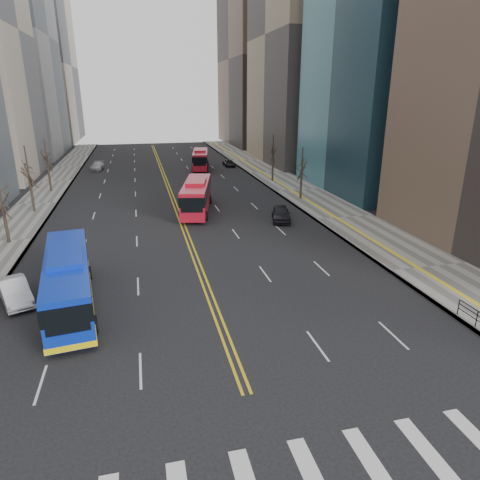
% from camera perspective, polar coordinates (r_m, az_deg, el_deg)
% --- Properties ---
extents(sidewalk_right, '(7.00, 130.00, 0.15)m').
position_cam_1_polar(sidewalk_right, '(60.96, 7.68, 6.63)').
color(sidewalk_right, slate).
rests_on(sidewalk_right, ground).
extents(sidewalk_left, '(5.00, 130.00, 0.15)m').
position_cam_1_polar(sidewalk_left, '(58.37, -25.42, 4.39)').
color(sidewalk_left, slate).
rests_on(sidewalk_left, ground).
extents(centerline, '(0.55, 100.00, 0.01)m').
position_cam_1_polar(centerline, '(66.94, -9.76, 7.58)').
color(centerline, gold).
rests_on(centerline, ground).
extents(office_towers, '(83.00, 134.00, 58.00)m').
position_cam_1_polar(office_towers, '(79.91, -11.50, 26.56)').
color(office_towers, gray).
rests_on(office_towers, ground).
extents(street_trees, '(35.20, 47.20, 7.60)m').
position_cam_1_polar(street_trees, '(45.93, -17.26, 8.00)').
color(street_trees, black).
rests_on(street_trees, ground).
extents(blue_bus, '(4.13, 12.46, 3.56)m').
position_cam_1_polar(blue_bus, '(29.21, -21.93, -4.83)').
color(blue_bus, '#0C2DB9').
rests_on(blue_bus, ground).
extents(red_bus_near, '(5.16, 11.88, 3.66)m').
position_cam_1_polar(red_bus_near, '(49.34, -5.82, 6.10)').
color(red_bus_near, red).
rests_on(red_bus_near, ground).
extents(red_bus_far, '(4.30, 11.11, 3.45)m').
position_cam_1_polar(red_bus_far, '(78.41, -5.30, 10.84)').
color(red_bus_far, red).
rests_on(red_bus_far, ground).
extents(car_white, '(3.21, 4.82, 1.50)m').
position_cam_1_polar(car_white, '(31.66, -27.83, -6.07)').
color(car_white, white).
rests_on(car_white, ground).
extents(car_dark_mid, '(3.00, 4.96, 1.58)m').
position_cam_1_polar(car_dark_mid, '(45.94, 5.49, 3.54)').
color(car_dark_mid, black).
rests_on(car_dark_mid, ground).
extents(car_silver, '(2.45, 4.87, 1.36)m').
position_cam_1_polar(car_silver, '(80.89, -18.51, 9.32)').
color(car_silver, '#ABABB1').
rests_on(car_silver, ground).
extents(car_dark_far, '(1.92, 4.14, 1.15)m').
position_cam_1_polar(car_dark_far, '(80.86, -1.45, 10.20)').
color(car_dark_far, black).
rests_on(car_dark_far, ground).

